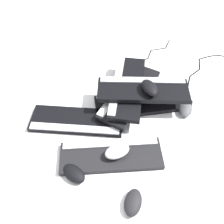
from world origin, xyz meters
TOP-DOWN VIEW (x-y plane):
  - ground_plane at (0.00, 0.00)m, footprint 3.20×3.20m
  - keyboard_0 at (0.13, -0.03)m, footprint 0.21×0.46m
  - keyboard_1 at (-0.13, 0.17)m, footprint 0.18×0.45m
  - keyboard_2 at (-0.08, -0.15)m, footprint 0.27×0.46m
  - keyboard_3 at (-0.18, 0.13)m, footprint 0.43×0.40m
  - keyboard_4 at (-0.20, 0.13)m, footprint 0.46×0.29m
  - keyboard_5 at (-0.13, 0.19)m, footprint 0.25×0.46m
  - mouse_0 at (0.35, 0.01)m, footprint 0.13×0.11m
  - mouse_1 at (-0.11, 0.21)m, footprint 0.12×0.08m
  - mouse_2 at (-0.04, 0.39)m, footprint 0.13×0.11m
  - mouse_3 at (0.14, -0.01)m, footprint 0.09×0.12m
  - mouse_4 at (0.19, -0.20)m, footprint 0.13×0.12m
  - cable_0 at (-0.35, 0.36)m, footprint 0.62×0.31m
  - cable_1 at (-0.32, 0.64)m, footprint 0.25×0.71m

SIDE VIEW (x-z plane):
  - ground_plane at x=0.00m, z-range 0.00..0.00m
  - cable_1 at x=-0.32m, z-range 0.00..0.01m
  - cable_0 at x=-0.35m, z-range 0.00..0.01m
  - keyboard_0 at x=0.13m, z-range 0.00..0.03m
  - keyboard_1 at x=-0.13m, z-range 0.00..0.03m
  - keyboard_2 at x=-0.08m, z-range 0.00..0.03m
  - mouse_0 at x=0.35m, z-range 0.00..0.04m
  - mouse_2 at x=-0.04m, z-range 0.00..0.04m
  - mouse_4 at x=0.19m, z-range 0.00..0.04m
  - keyboard_3 at x=-0.18m, z-range 0.03..0.06m
  - mouse_3 at x=0.14m, z-range 0.03..0.07m
  - keyboard_4 at x=-0.20m, z-range 0.06..0.09m
  - keyboard_5 at x=-0.13m, z-range 0.09..0.12m
  - mouse_1 at x=-0.11m, z-range 0.12..0.16m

